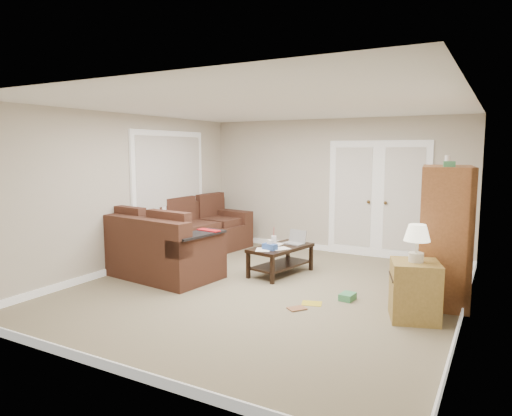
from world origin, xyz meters
The scene contains 17 objects.
floor centered at (0.00, 0.00, 0.00)m, with size 5.50×5.50×0.00m, color gray.
ceiling centered at (0.00, 0.00, 2.50)m, with size 5.00×5.50×0.02m, color white.
wall_left centered at (-2.50, 0.00, 1.25)m, with size 0.02×5.50×2.50m, color beige.
wall_right centered at (2.50, 0.00, 1.25)m, with size 0.02×5.50×2.50m, color beige.
wall_back centered at (0.00, 2.75, 1.25)m, with size 5.00×0.02×2.50m, color beige.
wall_front centered at (0.00, -2.75, 1.25)m, with size 5.00×0.02×2.50m, color beige.
baseboards centered at (0.00, 0.00, 0.05)m, with size 5.00×5.50×0.10m, color white, non-canonical shape.
french_doors centered at (0.85, 2.71, 1.04)m, with size 1.80×0.05×2.13m.
window_left centered at (-2.46, 1.00, 1.55)m, with size 0.05×1.92×1.42m.
sectional_sofa centered at (-2.04, 0.62, 0.37)m, with size 2.15×3.28×0.95m.
coffee_table centered at (-0.15, 0.84, 0.24)m, with size 0.75×1.17×0.74m.
tv_armoire centered at (2.20, 0.71, 0.87)m, with size 0.74×1.15×1.86m.
side_cabinet centered at (2.00, -0.17, 0.40)m, with size 0.65×0.65×1.10m.
space_heater centered at (2.16, 2.45, 0.14)m, with size 0.11×0.09×0.27m, color white.
floor_magazine centered at (0.78, -0.23, 0.00)m, with size 0.25×0.20×0.01m, color gold.
floor_greenbox centered at (1.14, 0.13, 0.04)m, with size 0.17×0.22×0.09m, color #408C59.
floor_book centered at (0.64, -0.46, 0.01)m, with size 0.16×0.22×0.02m, color brown.
Camera 1 is at (2.83, -5.43, 1.93)m, focal length 32.00 mm.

